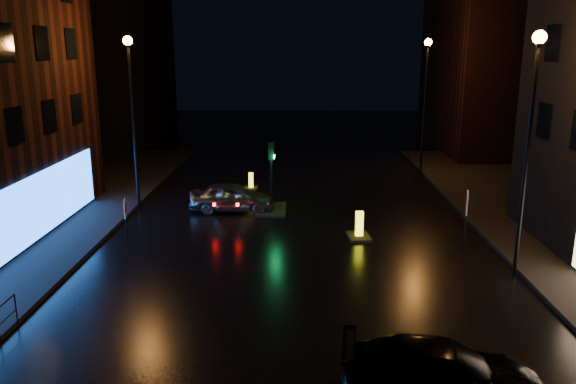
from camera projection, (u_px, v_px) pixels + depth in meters
The scene contains 13 objects.
ground at pixel (292, 366), 14.22m from camera, with size 120.00×120.00×0.00m, color black.
building_far_left at pixel (106, 58), 46.68m from camera, with size 8.00×16.00×14.00m, color black.
building_far_right at pixel (491, 72), 43.41m from camera, with size 8.00×14.00×12.00m, color black.
street_lamp_lfar at pixel (132, 97), 26.54m from camera, with size 0.44×0.44×8.37m.
street_lamp_rnear at pixel (531, 119), 18.49m from camera, with size 0.44×0.44×8.37m.
street_lamp_rfar at pixel (426, 86), 33.98m from camera, with size 0.44×0.44×8.37m.
traffic_signal at pixel (271, 201), 27.67m from camera, with size 1.40×2.40×3.45m.
silver_hatchback at pixel (232, 197), 27.62m from camera, with size 1.66×4.13×1.41m, color #96989D.
dark_sedan at pixel (442, 372), 12.77m from camera, with size 1.87×4.60×1.33m, color black.
bollard_near at pixel (359, 232), 23.74m from camera, with size 1.02×1.41×1.17m.
bollard_far at pixel (251, 185), 32.02m from camera, with size 0.77×1.11×0.94m.
road_sign_left at pixel (126, 213), 21.60m from camera, with size 0.14×0.53×2.20m.
road_sign_right at pixel (467, 209), 21.18m from camera, with size 0.22×0.62×2.58m.
Camera 1 is at (0.16, -12.67, 7.82)m, focal length 35.00 mm.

